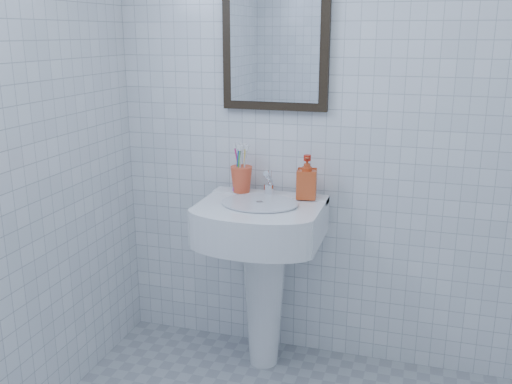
% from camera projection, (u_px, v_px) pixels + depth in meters
% --- Properties ---
extents(wall_back, '(2.20, 0.02, 2.50)m').
position_uv_depth(wall_back, '(342.00, 110.00, 2.61)').
color(wall_back, white).
rests_on(wall_back, ground).
extents(washbasin, '(0.56, 0.41, 0.86)m').
position_uv_depth(washbasin, '(263.00, 256.00, 2.68)').
color(washbasin, white).
rests_on(washbasin, ground).
extents(faucet, '(0.05, 0.11, 0.13)m').
position_uv_depth(faucet, '(269.00, 184.00, 2.69)').
color(faucet, silver).
rests_on(faucet, washbasin).
extents(toothbrush_cup, '(0.11, 0.11, 0.12)m').
position_uv_depth(toothbrush_cup, '(241.00, 179.00, 2.73)').
color(toothbrush_cup, '#EA4E2C').
rests_on(toothbrush_cup, washbasin).
extents(soap_dispenser, '(0.10, 0.10, 0.20)m').
position_uv_depth(soap_dispenser, '(307.00, 177.00, 2.62)').
color(soap_dispenser, '#BA3B12').
rests_on(soap_dispenser, washbasin).
extents(wall_mirror, '(0.50, 0.04, 0.62)m').
position_uv_depth(wall_mirror, '(275.00, 42.00, 2.60)').
color(wall_mirror, black).
rests_on(wall_mirror, wall_back).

